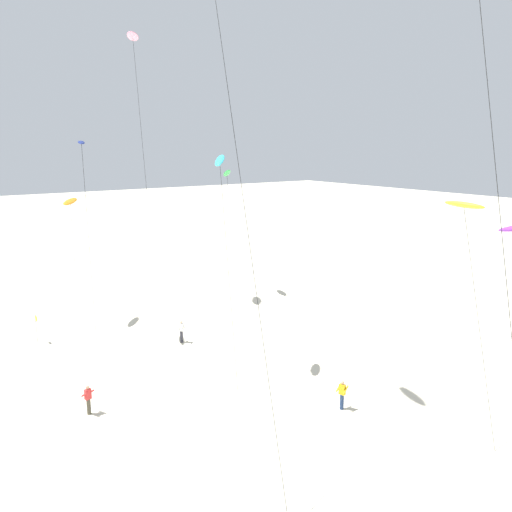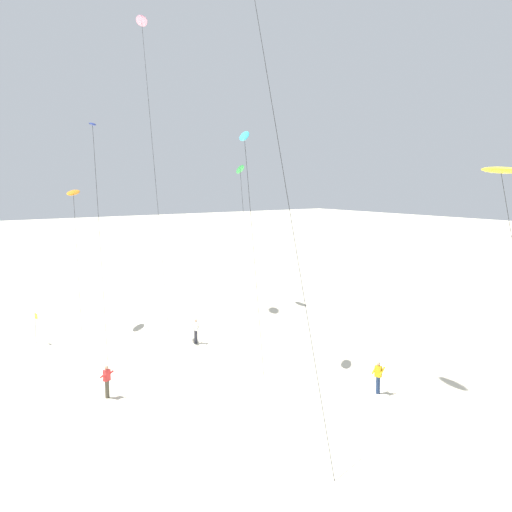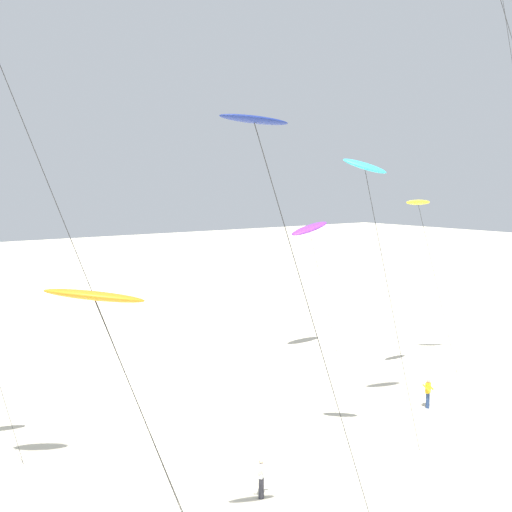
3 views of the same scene
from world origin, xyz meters
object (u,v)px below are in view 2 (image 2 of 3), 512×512
object	(u,v)px
kite_cyan	(245,139)
kite_pink	(142,24)
kite_green	(240,171)
kite_flyer_nearest	(378,377)
kite_flyer_furthest	(107,381)
kite_yellow	(501,172)
kite_orange	(73,194)
marker_flag	(36,322)
kite_navy	(93,130)
kite_flyer_middle	(196,330)

from	to	relation	value
kite_cyan	kite_pink	world-z (taller)	kite_pink
kite_green	kite_flyer_nearest	distance (m)	26.22
kite_flyer_furthest	kite_flyer_nearest	bearing A→B (deg)	57.58
kite_green	kite_flyer_nearest	bearing A→B (deg)	-16.65
kite_yellow	kite_flyer_nearest	bearing A→B (deg)	-132.45
kite_orange	kite_flyer_furthest	xyz separation A→B (m)	(15.35, -3.92, -8.92)
kite_cyan	marker_flag	world-z (taller)	kite_cyan
kite_navy	kite_flyer_furthest	world-z (taller)	kite_navy
kite_flyer_nearest	marker_flag	size ratio (longest dim) A/B	0.80
kite_flyer_furthest	kite_yellow	bearing A→B (deg)	54.69
kite_flyer_nearest	kite_flyer_middle	distance (m)	14.14
kite_yellow	kite_cyan	world-z (taller)	kite_cyan
kite_yellow	kite_navy	bearing A→B (deg)	-150.97
kite_green	kite_flyer_middle	size ratio (longest dim) A/B	7.26
kite_green	kite_yellow	bearing A→B (deg)	-5.91
kite_navy	kite_flyer_furthest	bearing A→B (deg)	-19.30
kite_flyer_nearest	marker_flag	distance (m)	22.93
kite_flyer_furthest	kite_pink	bearing A→B (deg)	148.98
kite_pink	kite_flyer_middle	xyz separation A→B (m)	(11.36, -1.94, -21.98)
marker_flag	kite_green	bearing A→B (deg)	99.73
kite_cyan	kite_pink	size ratio (longest dim) A/B	0.59
kite_green	kite_flyer_middle	distance (m)	16.98
kite_orange	kite_navy	size ratio (longest dim) A/B	0.70
kite_navy	kite_flyer_middle	distance (m)	14.64
kite_green	kite_orange	xyz separation A→B (m)	(0.27, -14.55, -1.66)
kite_flyer_furthest	marker_flag	bearing A→B (deg)	179.59
kite_orange	kite_flyer_nearest	size ratio (longest dim) A/B	6.10
kite_pink	marker_flag	xyz separation A→B (m)	(5.39, -10.65, -21.39)
kite_cyan	kite_flyer_furthest	distance (m)	15.15
kite_navy	kite_flyer_furthest	xyz separation A→B (m)	(10.52, -3.69, -13.11)
kite_flyer_nearest	kite_green	bearing A→B (deg)	163.35
kite_orange	kite_flyer_middle	xyz separation A→B (m)	(8.85, 4.88, -8.92)
kite_orange	marker_flag	world-z (taller)	kite_orange
kite_orange	kite_flyer_nearest	world-z (taller)	kite_orange
kite_pink	kite_flyer_furthest	world-z (taller)	kite_pink
kite_orange	kite_flyer_middle	size ratio (longest dim) A/B	6.10
kite_flyer_furthest	kite_flyer_middle	bearing A→B (deg)	126.44
kite_pink	kite_green	size ratio (longest dim) A/B	1.94
kite_navy	kite_flyer_furthest	size ratio (longest dim) A/B	8.74
kite_cyan	kite_green	size ratio (longest dim) A/B	1.14
kite_navy	kite_flyer_nearest	xyz separation A→B (m)	(17.89, 7.91, -13.11)
kite_orange	kite_navy	world-z (taller)	kite_navy
kite_pink	kite_flyer_middle	world-z (taller)	kite_pink
kite_green	kite_flyer_furthest	xyz separation A→B (m)	(15.62, -18.47, -10.58)
kite_flyer_middle	kite_flyer_furthest	world-z (taller)	same
kite_navy	kite_flyer_nearest	distance (m)	23.55
kite_navy	kite_green	bearing A→B (deg)	109.01
kite_pink	kite_navy	size ratio (longest dim) A/B	1.61
kite_pink	marker_flag	size ratio (longest dim) A/B	11.19
kite_green	kite_flyer_middle	world-z (taller)	kite_green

